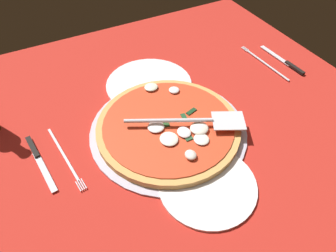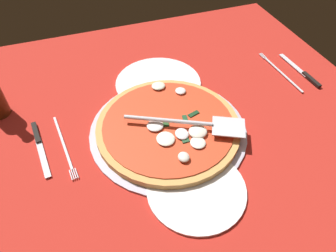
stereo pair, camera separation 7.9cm
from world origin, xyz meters
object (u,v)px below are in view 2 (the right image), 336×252
object	(u,v)px
pizza_server	(193,123)
place_setting_far	(51,146)
dinner_plate_left	(196,190)
pizza	(168,126)
place_setting_near	(292,73)
dinner_plate_right	(158,83)

from	to	relation	value
pizza_server	place_setting_far	bearing A→B (deg)	-166.90
dinner_plate_left	pizza	xyz separation A→B (cm)	(18.78, -0.29, 1.44)
dinner_plate_left	place_setting_near	world-z (taller)	place_setting_near
dinner_plate_right	pizza_server	xyz separation A→B (cm)	(-22.75, -1.38, 4.12)
pizza	dinner_plate_right	bearing A→B (deg)	-10.74
dinner_plate_right	pizza	size ratio (longest dim) A/B	0.70
dinner_plate_right	place_setting_far	xyz separation A→B (cm)	(-14.51, 32.49, -0.15)
dinner_plate_right	place_setting_near	size ratio (longest dim) A/B	1.17
place_setting_near	place_setting_far	world-z (taller)	same
pizza_server	place_setting_near	xyz separation A→B (cm)	(13.65, -39.41, -4.26)
dinner_plate_left	pizza_server	xyz separation A→B (cm)	(15.30, -5.32, 4.12)
dinner_plate_right	place_setting_far	distance (cm)	35.58
dinner_plate_left	place_setting_far	size ratio (longest dim) A/B	0.96
dinner_plate_left	dinner_plate_right	xyz separation A→B (cm)	(38.04, -3.94, 0.00)
pizza_server	place_setting_far	size ratio (longest dim) A/B	1.25
dinner_plate_left	place_setting_far	xyz separation A→B (cm)	(23.53, 28.55, -0.15)
pizza	pizza_server	size ratio (longest dim) A/B	1.29
pizza_server	place_setting_far	distance (cm)	35.11
dinner_plate_left	pizza	world-z (taller)	pizza
place_setting_far	place_setting_near	bearing A→B (deg)	87.59
dinner_plate_left	place_setting_near	xyz separation A→B (cm)	(28.94, -44.72, -0.14)
dinner_plate_left	place_setting_far	world-z (taller)	place_setting_far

